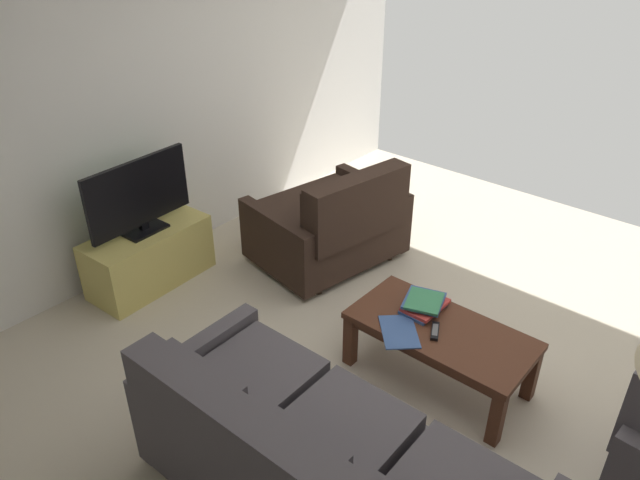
% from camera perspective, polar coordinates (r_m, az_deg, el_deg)
% --- Properties ---
extents(ground_plane, '(5.06, 5.78, 0.01)m').
position_cam_1_polar(ground_plane, '(3.98, 10.23, -12.18)').
color(ground_plane, beige).
extents(wall_right, '(0.12, 5.78, 2.86)m').
position_cam_1_polar(wall_right, '(4.85, -15.23, 14.64)').
color(wall_right, white).
rests_on(wall_right, ground).
extents(sofa_main, '(1.95, 0.89, 0.86)m').
position_cam_1_polar(sofa_main, '(2.92, 0.10, -21.29)').
color(sofa_main, black).
rests_on(sofa_main, ground).
extents(loveseat_near, '(1.04, 1.25, 0.87)m').
position_cam_1_polar(loveseat_near, '(4.79, 1.15, 1.63)').
color(loveseat_near, black).
rests_on(loveseat_near, ground).
extents(coffee_table, '(1.10, 0.54, 0.41)m').
position_cam_1_polar(coffee_table, '(3.71, 11.42, -9.02)').
color(coffee_table, '#4C2819').
rests_on(coffee_table, ground).
extents(tv_stand, '(0.47, 0.97, 0.46)m').
position_cam_1_polar(tv_stand, '(4.77, -16.01, -1.55)').
color(tv_stand, '#D8C666').
rests_on(tv_stand, ground).
extents(flat_tv, '(0.22, 0.86, 0.56)m').
position_cam_1_polar(flat_tv, '(4.52, -16.95, 4.08)').
color(flat_tv, black).
rests_on(flat_tv, tv_stand).
extents(book_stack, '(0.30, 0.32, 0.08)m').
position_cam_1_polar(book_stack, '(3.77, 9.94, -6.04)').
color(book_stack, '#385693').
rests_on(book_stack, coffee_table).
extents(tv_remote, '(0.11, 0.16, 0.02)m').
position_cam_1_polar(tv_remote, '(3.62, 10.94, -8.55)').
color(tv_remote, black).
rests_on(tv_remote, coffee_table).
extents(loose_magazine, '(0.36, 0.37, 0.01)m').
position_cam_1_polar(loose_magazine, '(3.59, 7.57, -8.68)').
color(loose_magazine, '#385693').
rests_on(loose_magazine, coffee_table).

